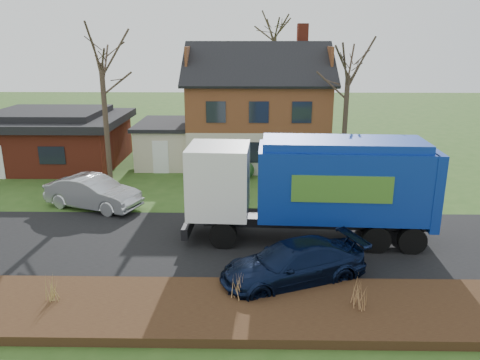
{
  "coord_description": "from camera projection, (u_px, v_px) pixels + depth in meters",
  "views": [
    {
      "loc": [
        1.37,
        -18.04,
        8.13
      ],
      "look_at": [
        1.0,
        2.5,
        2.01
      ],
      "focal_mm": 35.0,
      "sensor_mm": 36.0,
      "label": 1
    }
  ],
  "objects": [
    {
      "name": "ranch_house",
      "position": [
        52.0,
        138.0,
        31.78
      ],
      "size": [
        9.8,
        8.2,
        3.7
      ],
      "color": "maroon",
      "rests_on": "ground"
    },
    {
      "name": "tree_back",
      "position": [
        275.0,
        23.0,
        39.18
      ],
      "size": [
        3.63,
        3.63,
        11.49
      ],
      "color": "#393122",
      "rests_on": "ground"
    },
    {
      "name": "navy_wagon",
      "position": [
        293.0,
        264.0,
        16.11
      ],
      "size": [
        5.59,
        3.91,
        1.5
      ],
      "primitive_type": "imported",
      "rotation": [
        0.0,
        0.0,
        -1.18
      ],
      "color": "black",
      "rests_on": "ground"
    },
    {
      "name": "garbage_truck",
      "position": [
        315.0,
        183.0,
        19.27
      ],
      "size": [
        10.28,
        3.2,
        4.35
      ],
      "rotation": [
        0.0,
        0.0,
        -0.05
      ],
      "color": "black",
      "rests_on": "ground"
    },
    {
      "name": "tree_front_west",
      "position": [
        99.0,
        43.0,
        25.3
      ],
      "size": [
        3.27,
        3.27,
        9.71
      ],
      "color": "#433528",
      "rests_on": "ground"
    },
    {
      "name": "grass_clump_west",
      "position": [
        53.0,
        288.0,
        14.63
      ],
      "size": [
        0.3,
        0.25,
        0.8
      ],
      "color": "#A18A47",
      "rests_on": "mulch_verge"
    },
    {
      "name": "grass_clump_mid",
      "position": [
        237.0,
        286.0,
        14.73
      ],
      "size": [
        0.31,
        0.25,
        0.86
      ],
      "color": "tan",
      "rests_on": "mulch_verge"
    },
    {
      "name": "road",
      "position": [
        215.0,
        242.0,
        19.63
      ],
      "size": [
        80.0,
        7.0,
        0.02
      ],
      "primitive_type": "cube",
      "color": "black",
      "rests_on": "ground"
    },
    {
      "name": "mulch_verge",
      "position": [
        203.0,
        309.0,
        14.51
      ],
      "size": [
        80.0,
        3.5,
        0.3
      ],
      "primitive_type": "cube",
      "color": "black",
      "rests_on": "ground"
    },
    {
      "name": "silver_sedan",
      "position": [
        93.0,
        192.0,
        23.52
      ],
      "size": [
        5.24,
        3.38,
        1.63
      ],
      "primitive_type": "imported",
      "rotation": [
        0.0,
        0.0,
        1.21
      ],
      "color": "#B2B5BB",
      "rests_on": "ground"
    },
    {
      "name": "ground",
      "position": [
        215.0,
        243.0,
        19.63
      ],
      "size": [
        120.0,
        120.0,
        0.0
      ],
      "primitive_type": "plane",
      "color": "#2D4F1A",
      "rests_on": "ground"
    },
    {
      "name": "tree_front_east",
      "position": [
        349.0,
        57.0,
        26.14
      ],
      "size": [
        3.23,
        3.23,
        8.96
      ],
      "color": "#3B2E23",
      "rests_on": "ground"
    },
    {
      "name": "main_house",
      "position": [
        250.0,
        104.0,
        31.79
      ],
      "size": [
        12.95,
        8.95,
        9.26
      ],
      "color": "beige",
      "rests_on": "ground"
    },
    {
      "name": "grass_clump_east",
      "position": [
        358.0,
        293.0,
        14.23
      ],
      "size": [
        0.38,
        0.31,
        0.95
      ],
      "color": "#9B6E44",
      "rests_on": "mulch_verge"
    }
  ]
}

